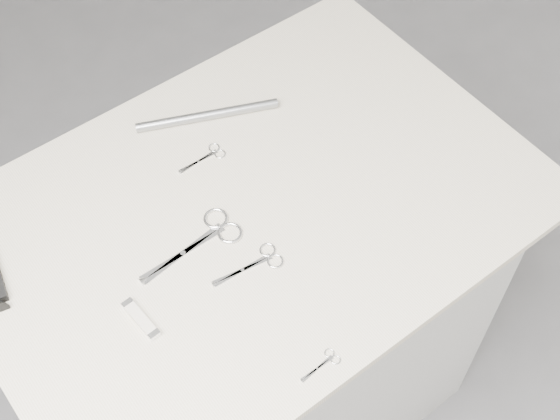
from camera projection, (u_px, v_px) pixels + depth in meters
ground at (262, 403)px, 2.12m from camera, size 4.00×4.00×0.01m
plinth at (258, 328)px, 1.75m from camera, size 0.90×0.60×0.90m
display_board at (252, 210)px, 1.38m from camera, size 1.00×0.70×0.02m
large_shears at (209, 235)px, 1.33m from camera, size 0.19×0.08×0.01m
embroidery_scissors_a at (259, 262)px, 1.30m from camera, size 0.13×0.05×0.00m
embroidery_scissors_b at (208, 156)px, 1.43m from camera, size 0.09×0.04×0.00m
tiny_scissors at (324, 363)px, 1.20m from camera, size 0.07×0.03×0.00m
pocket_knife_a at (141, 319)px, 1.24m from camera, size 0.02×0.08×0.01m
metal_rail at (208, 115)px, 1.48m from camera, size 0.26×0.13×0.02m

